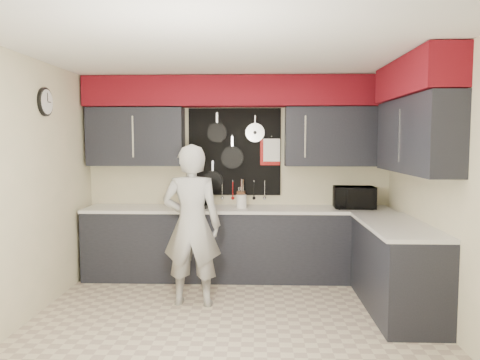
{
  "coord_description": "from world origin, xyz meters",
  "views": [
    {
      "loc": [
        0.24,
        -4.48,
        1.77
      ],
      "look_at": [
        0.06,
        0.5,
        1.35
      ],
      "focal_mm": 35.0,
      "sensor_mm": 36.0,
      "label": 1
    }
  ],
  "objects_px": {
    "microwave": "(354,197)",
    "coffee_maker": "(201,194)",
    "utensil_crock": "(242,201)",
    "knife_block": "(241,199)",
    "person": "(192,225)"
  },
  "relations": [
    {
      "from": "microwave",
      "to": "coffee_maker",
      "type": "height_order",
      "value": "coffee_maker"
    },
    {
      "from": "microwave",
      "to": "utensil_crock",
      "type": "height_order",
      "value": "microwave"
    },
    {
      "from": "coffee_maker",
      "to": "microwave",
      "type": "bearing_deg",
      "value": 4.02
    },
    {
      "from": "knife_block",
      "to": "coffee_maker",
      "type": "bearing_deg",
      "value": -166.18
    },
    {
      "from": "utensil_crock",
      "to": "person",
      "type": "height_order",
      "value": "person"
    },
    {
      "from": "person",
      "to": "knife_block",
      "type": "bearing_deg",
      "value": -113.19
    },
    {
      "from": "knife_block",
      "to": "coffee_maker",
      "type": "height_order",
      "value": "coffee_maker"
    },
    {
      "from": "microwave",
      "to": "utensil_crock",
      "type": "distance_m",
      "value": 1.42
    },
    {
      "from": "knife_block",
      "to": "utensil_crock",
      "type": "relative_size",
      "value": 1.26
    },
    {
      "from": "microwave",
      "to": "knife_block",
      "type": "xyz_separation_m",
      "value": [
        -1.43,
        0.04,
        -0.03
      ]
    },
    {
      "from": "microwave",
      "to": "utensil_crock",
      "type": "relative_size",
      "value": 3.0
    },
    {
      "from": "coffee_maker",
      "to": "knife_block",
      "type": "bearing_deg",
      "value": 8.84
    },
    {
      "from": "knife_block",
      "to": "person",
      "type": "distance_m",
      "value": 1.14
    },
    {
      "from": "microwave",
      "to": "person",
      "type": "height_order",
      "value": "person"
    },
    {
      "from": "coffee_maker",
      "to": "person",
      "type": "distance_m",
      "value": 0.99
    }
  ]
}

